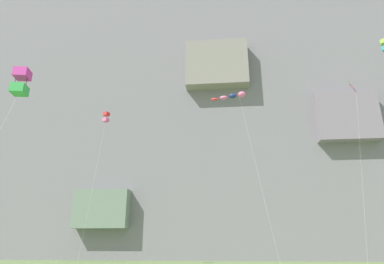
{
  "coord_description": "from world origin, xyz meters",
  "views": [
    {
      "loc": [
        0.52,
        -4.19,
        2.76
      ],
      "look_at": [
        -2.13,
        23.07,
        12.31
      ],
      "focal_mm": 30.0,
      "sensor_mm": 36.0,
      "label": 1
    }
  ],
  "objects": [
    {
      "name": "kite_box_high_left",
      "position": [
        -15.25,
        35.45,
        19.15
      ],
      "size": [
        0.87,
        4.45,
        19.91
      ],
      "color": "red",
      "rests_on": "ground"
    },
    {
      "name": "kite_banner_high_right",
      "position": [
        17.17,
        34.42,
        18.56
      ],
      "size": [
        3.99,
        4.28,
        21.95
      ],
      "color": "black",
      "rests_on": "ground"
    },
    {
      "name": "kite_box_low_left",
      "position": [
        -14.8,
        16.52,
        14.57
      ],
      "size": [
        1.58,
        6.29,
        15.64
      ],
      "color": "#CC3399",
      "rests_on": "ground"
    },
    {
      "name": "kite_windsock_upper_left",
      "position": [
        2.02,
        29.53,
        18.78
      ],
      "size": [
        5.91,
        5.01,
        19.23
      ],
      "color": "pink",
      "rests_on": "ground"
    },
    {
      "name": "cliff_face",
      "position": [
        0.0,
        67.63,
        40.58
      ],
      "size": [
        180.0,
        30.11,
        81.25
      ],
      "color": "gray",
      "rests_on": "ground"
    }
  ]
}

